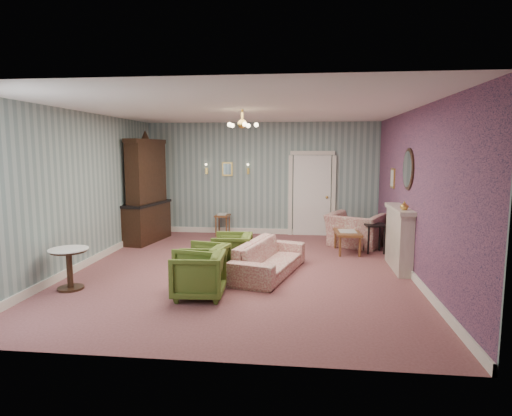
# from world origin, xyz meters

# --- Properties ---
(floor) EXTENTS (7.00, 7.00, 0.00)m
(floor) POSITION_xyz_m (0.00, 0.00, 0.00)
(floor) COLOR #895050
(floor) RESTS_ON ground
(ceiling) EXTENTS (7.00, 7.00, 0.00)m
(ceiling) POSITION_xyz_m (0.00, 0.00, 2.90)
(ceiling) COLOR white
(ceiling) RESTS_ON ground
(wall_back) EXTENTS (6.00, 0.00, 6.00)m
(wall_back) POSITION_xyz_m (0.00, 3.50, 1.45)
(wall_back) COLOR slate
(wall_back) RESTS_ON ground
(wall_front) EXTENTS (6.00, 0.00, 6.00)m
(wall_front) POSITION_xyz_m (0.00, -3.50, 1.45)
(wall_front) COLOR slate
(wall_front) RESTS_ON ground
(wall_left) EXTENTS (0.00, 7.00, 7.00)m
(wall_left) POSITION_xyz_m (-3.00, 0.00, 1.45)
(wall_left) COLOR slate
(wall_left) RESTS_ON ground
(wall_right) EXTENTS (0.00, 7.00, 7.00)m
(wall_right) POSITION_xyz_m (3.00, 0.00, 1.45)
(wall_right) COLOR slate
(wall_right) RESTS_ON ground
(wall_right_floral) EXTENTS (0.00, 7.00, 7.00)m
(wall_right_floral) POSITION_xyz_m (2.98, 0.00, 1.45)
(wall_right_floral) COLOR #AF5771
(wall_right_floral) RESTS_ON ground
(door) EXTENTS (1.12, 0.12, 2.16)m
(door) POSITION_xyz_m (1.30, 3.46, 1.08)
(door) COLOR white
(door) RESTS_ON floor
(olive_chair_a) EXTENTS (0.74, 0.78, 0.76)m
(olive_chair_a) POSITION_xyz_m (-0.44, -1.56, 0.38)
(olive_chair_a) COLOR #4F6423
(olive_chair_a) RESTS_ON floor
(olive_chair_b) EXTENTS (0.81, 0.85, 0.75)m
(olive_chair_b) POSITION_xyz_m (-0.52, -0.99, 0.37)
(olive_chair_b) COLOR #4F6423
(olive_chair_b) RESTS_ON floor
(olive_chair_c) EXTENTS (0.68, 0.72, 0.72)m
(olive_chair_c) POSITION_xyz_m (-0.22, 0.12, 0.36)
(olive_chair_c) COLOR #4F6423
(olive_chair_c) RESTS_ON floor
(sofa_chintz) EXTENTS (1.08, 2.09, 0.79)m
(sofa_chintz) POSITION_xyz_m (0.50, -0.22, 0.39)
(sofa_chintz) COLOR #9B3E43
(sofa_chintz) RESTS_ON floor
(wingback_chair) EXTENTS (1.37, 1.19, 1.01)m
(wingback_chair) POSITION_xyz_m (2.28, 2.25, 0.51)
(wingback_chair) COLOR #9B3E43
(wingback_chair) RESTS_ON floor
(dresser) EXTENTS (0.77, 1.62, 2.60)m
(dresser) POSITION_xyz_m (-2.65, 2.24, 1.30)
(dresser) COLOR black
(dresser) RESTS_ON floor
(fireplace) EXTENTS (0.30, 1.40, 1.16)m
(fireplace) POSITION_xyz_m (2.86, 0.40, 0.58)
(fireplace) COLOR beige
(fireplace) RESTS_ON floor
(mantel_vase) EXTENTS (0.15, 0.15, 0.15)m
(mantel_vase) POSITION_xyz_m (2.84, 0.00, 1.23)
(mantel_vase) COLOR gold
(mantel_vase) RESTS_ON fireplace
(oval_mirror) EXTENTS (0.04, 0.76, 0.84)m
(oval_mirror) POSITION_xyz_m (2.96, 0.40, 1.85)
(oval_mirror) COLOR white
(oval_mirror) RESTS_ON wall_right
(framed_print) EXTENTS (0.04, 0.34, 0.42)m
(framed_print) POSITION_xyz_m (2.97, 1.75, 1.60)
(framed_print) COLOR gold
(framed_print) RESTS_ON wall_right
(coffee_table) EXTENTS (0.56, 0.94, 0.47)m
(coffee_table) POSITION_xyz_m (2.04, 1.60, 0.23)
(coffee_table) COLOR brown
(coffee_table) RESTS_ON floor
(side_table_black) EXTENTS (0.47, 0.47, 0.63)m
(side_table_black) POSITION_xyz_m (2.61, 1.63, 0.32)
(side_table_black) COLOR black
(side_table_black) RESTS_ON floor
(pedestal_table) EXTENTS (0.62, 0.62, 0.66)m
(pedestal_table) POSITION_xyz_m (-2.56, -1.42, 0.33)
(pedestal_table) COLOR black
(pedestal_table) RESTS_ON floor
(nesting_table) EXTENTS (0.37, 0.46, 0.59)m
(nesting_table) POSITION_xyz_m (-0.98, 3.15, 0.29)
(nesting_table) COLOR brown
(nesting_table) RESTS_ON floor
(gilt_mirror_back) EXTENTS (0.28, 0.06, 0.36)m
(gilt_mirror_back) POSITION_xyz_m (-0.90, 3.46, 1.70)
(gilt_mirror_back) COLOR gold
(gilt_mirror_back) RESTS_ON wall_back
(sconce_left) EXTENTS (0.16, 0.12, 0.30)m
(sconce_left) POSITION_xyz_m (-1.45, 3.44, 1.70)
(sconce_left) COLOR gold
(sconce_left) RESTS_ON wall_back
(sconce_right) EXTENTS (0.16, 0.12, 0.30)m
(sconce_right) POSITION_xyz_m (-0.35, 3.44, 1.70)
(sconce_right) COLOR gold
(sconce_right) RESTS_ON wall_back
(chandelier) EXTENTS (0.56, 0.56, 0.36)m
(chandelier) POSITION_xyz_m (0.00, 0.00, 2.63)
(chandelier) COLOR gold
(chandelier) RESTS_ON ceiling
(burgundy_cushion) EXTENTS (0.41, 0.28, 0.39)m
(burgundy_cushion) POSITION_xyz_m (2.23, 2.10, 0.48)
(burgundy_cushion) COLOR maroon
(burgundy_cushion) RESTS_ON wingback_chair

